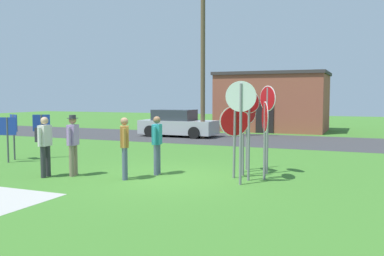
{
  "coord_description": "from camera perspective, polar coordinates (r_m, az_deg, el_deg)",
  "views": [
    {
      "loc": [
        5.14,
        -10.4,
        2.26
      ],
      "look_at": [
        0.25,
        1.28,
        1.3
      ],
      "focal_mm": 39.17,
      "sensor_mm": 36.0,
      "label": 1
    }
  ],
  "objects": [
    {
      "name": "stop_sign_rear_right",
      "position": [
        12.9,
        7.51,
        0.85
      ],
      "size": [
        0.4,
        0.67,
        2.17
      ],
      "color": "slate",
      "rests_on": "ground"
    },
    {
      "name": "person_in_dark_shirt",
      "position": [
        12.1,
        -4.79,
        -1.89
      ],
      "size": [
        0.29,
        0.56,
        1.69
      ],
      "color": "#4C5670",
      "rests_on": "ground"
    },
    {
      "name": "utility_pole",
      "position": [
        22.51,
        1.49,
        9.98
      ],
      "size": [
        1.8,
        0.24,
        8.57
      ],
      "color": "brown",
      "rests_on": "ground"
    },
    {
      "name": "person_on_left",
      "position": [
        11.51,
        -9.15,
        -2.25
      ],
      "size": [
        0.37,
        0.51,
        1.69
      ],
      "color": "#4C5670",
      "rests_on": "ground"
    },
    {
      "name": "street_asphalt",
      "position": [
        21.99,
        9.07,
        -1.6
      ],
      "size": [
        60.0,
        6.4,
        0.01
      ],
      "primitive_type": "cube",
      "color": "#38383A",
      "rests_on": "ground"
    },
    {
      "name": "person_holding_notes",
      "position": [
        12.39,
        -19.46,
        -1.84
      ],
      "size": [
        0.38,
        0.57,
        1.69
      ],
      "color": "#2D2D33",
      "rests_on": "ground"
    },
    {
      "name": "parked_car_on_street",
      "position": [
        23.63,
        -1.99,
        0.52
      ],
      "size": [
        4.31,
        2.03,
        1.51
      ],
      "color": "#A5A8AD",
      "rests_on": "ground"
    },
    {
      "name": "person_near_signs",
      "position": [
        12.33,
        -15.9,
        -1.77
      ],
      "size": [
        0.32,
        0.56,
        1.74
      ],
      "color": "#7A6B56",
      "rests_on": "ground"
    },
    {
      "name": "stop_sign_leaning_right",
      "position": [
        10.67,
        6.66,
        1.93
      ],
      "size": [
        0.74,
        0.27,
        2.65
      ],
      "color": "slate",
      "rests_on": "ground"
    },
    {
      "name": "stop_sign_rear_left",
      "position": [
        11.45,
        9.88,
        0.26
      ],
      "size": [
        0.35,
        0.78,
        2.13
      ],
      "color": "slate",
      "rests_on": "ground"
    },
    {
      "name": "info_panel_leftmost",
      "position": [
        15.55,
        -23.84,
        -0.45
      ],
      "size": [
        0.56,
        0.25,
        1.55
      ],
      "color": "#4C4C51",
      "rests_on": "ground"
    },
    {
      "name": "stop_sign_leaning_left",
      "position": [
        11.95,
        6.93,
        1.49
      ],
      "size": [
        0.17,
        0.75,
        2.45
      ],
      "color": "slate",
      "rests_on": "ground"
    },
    {
      "name": "building_background",
      "position": [
        28.27,
        10.93,
        3.56
      ],
      "size": [
        7.04,
        4.78,
        3.81
      ],
      "color": "brown",
      "rests_on": "ground"
    },
    {
      "name": "info_panel_middle",
      "position": [
        16.13,
        -23.1,
        -0.09
      ],
      "size": [
        0.56,
        0.26,
        1.62
      ],
      "color": "#4C4C51",
      "rests_on": "ground"
    },
    {
      "name": "stop_sign_far_back",
      "position": [
        12.44,
        6.86,
        0.98
      ],
      "size": [
        0.55,
        0.42,
        2.28
      ],
      "color": "slate",
      "rests_on": "ground"
    },
    {
      "name": "stop_sign_low_front",
      "position": [
        11.25,
        7.76,
        0.9
      ],
      "size": [
        0.47,
        0.41,
        2.41
      ],
      "color": "slate",
      "rests_on": "ground"
    },
    {
      "name": "ground_plane",
      "position": [
        11.82,
        -3.55,
        -6.7
      ],
      "size": [
        80.0,
        80.0,
        0.0
      ],
      "primitive_type": "plane",
      "color": "#3D7528"
    },
    {
      "name": "stop_sign_center_cluster",
      "position": [
        11.53,
        5.82,
        -0.1
      ],
      "size": [
        0.73,
        0.52,
        2.01
      ],
      "color": "slate",
      "rests_on": "ground"
    },
    {
      "name": "stop_sign_nearest",
      "position": [
        12.31,
        10.23,
        1.88
      ],
      "size": [
        0.56,
        0.49,
        2.57
      ],
      "color": "slate",
      "rests_on": "ground"
    },
    {
      "name": "info_panel_rightmost",
      "position": [
        16.15,
        -19.81,
        -0.04
      ],
      "size": [
        0.51,
        0.36,
        1.6
      ],
      "color": "#4C4C51",
      "rests_on": "ground"
    }
  ]
}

